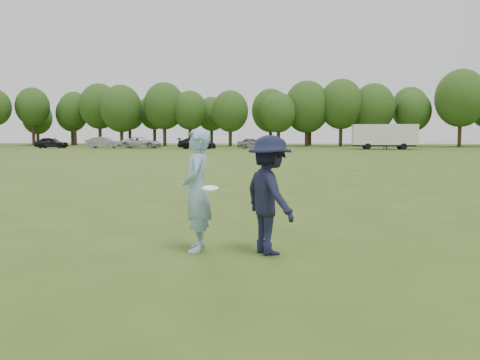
% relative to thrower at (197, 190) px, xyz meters
% --- Properties ---
extents(ground, '(200.00, 200.00, 0.00)m').
position_rel_thrower_xyz_m(ground, '(-0.21, -0.36, -1.01)').
color(ground, '#364E16').
rests_on(ground, ground).
extents(thrower, '(0.58, 0.80, 2.02)m').
position_rel_thrower_xyz_m(thrower, '(0.00, 0.00, 0.00)').
color(thrower, '#8CB2D9').
rests_on(thrower, ground).
extents(defender, '(1.27, 1.42, 1.91)m').
position_rel_thrower_xyz_m(defender, '(1.20, -0.05, -0.05)').
color(defender, '#171933').
rests_on(defender, ground).
extents(player_far_d, '(1.63, 0.86, 1.68)m').
position_rel_thrower_xyz_m(player_far_d, '(12.63, 59.61, -0.17)').
color(player_far_d, '#272727').
rests_on(player_far_d, ground).
extents(car_a, '(4.63, 2.11, 1.54)m').
position_rel_thrower_xyz_m(car_a, '(-32.86, 59.15, -0.24)').
color(car_a, black).
rests_on(car_a, ground).
extents(car_b, '(4.75, 1.69, 1.56)m').
position_rel_thrower_xyz_m(car_b, '(-25.96, 60.68, -0.23)').
color(car_b, gray).
rests_on(car_b, ground).
extents(car_c, '(5.57, 2.59, 1.54)m').
position_rel_thrower_xyz_m(car_c, '(-20.31, 60.43, -0.24)').
color(car_c, '#B6B7BB').
rests_on(car_c, ground).
extents(car_d, '(5.27, 2.52, 1.48)m').
position_rel_thrower_xyz_m(car_d, '(-12.02, 58.25, -0.27)').
color(car_d, black).
rests_on(car_d, ground).
extents(car_e, '(4.36, 2.00, 1.45)m').
position_rel_thrower_xyz_m(car_e, '(-4.77, 60.67, -0.28)').
color(car_e, gray).
rests_on(car_e, ground).
extents(disc_in_play, '(0.33, 0.33, 0.09)m').
position_rel_thrower_xyz_m(disc_in_play, '(0.28, -0.33, 0.07)').
color(disc_in_play, white).
rests_on(disc_in_play, ground).
extents(cargo_trailer, '(9.00, 2.75, 3.20)m').
position_rel_thrower_xyz_m(cargo_trailer, '(12.32, 58.72, 0.77)').
color(cargo_trailer, white).
rests_on(cargo_trailer, ground).
extents(treeline, '(130.35, 18.39, 11.74)m').
position_rel_thrower_xyz_m(treeline, '(2.60, 76.54, 5.25)').
color(treeline, '#332114').
rests_on(treeline, ground).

